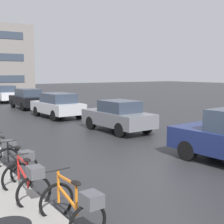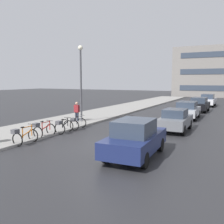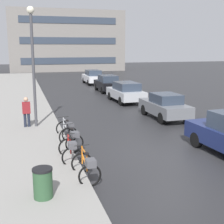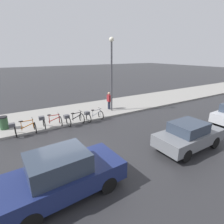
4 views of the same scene
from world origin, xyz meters
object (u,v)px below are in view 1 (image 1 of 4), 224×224
(bicycle_second, at_px, (27,181))
(car_white, at_px, (5,94))
(bicycle_third, at_px, (18,163))
(car_grey, at_px, (118,116))
(bicycle_farthest, at_px, (2,151))
(car_silver, at_px, (57,105))
(car_black, at_px, (28,98))
(bicycle_nearest, at_px, (75,207))

(bicycle_second, distance_m, car_white, 24.76)
(bicycle_third, bearing_deg, car_grey, 33.95)
(bicycle_farthest, bearing_deg, bicycle_third, -91.07)
(bicycle_second, bearing_deg, bicycle_farthest, 84.03)
(bicycle_second, xyz_separation_m, car_white, (6.31, 23.94, 0.29))
(car_silver, xyz_separation_m, car_black, (0.17, 5.80, 0.01))
(bicycle_farthest, distance_m, car_silver, 10.34)
(bicycle_nearest, bearing_deg, car_white, 76.67)
(bicycle_nearest, bearing_deg, bicycle_third, 89.10)
(bicycle_nearest, distance_m, car_grey, 9.62)
(car_grey, bearing_deg, car_silver, 93.62)
(bicycle_third, xyz_separation_m, car_grey, (6.14, 4.13, 0.25))
(bicycle_third, bearing_deg, car_white, 74.95)
(bicycle_nearest, relative_size, car_grey, 0.37)
(car_silver, bearing_deg, car_white, 88.78)
(bicycle_second, bearing_deg, car_silver, 62.44)
(bicycle_third, xyz_separation_m, bicycle_farthest, (0.03, 1.49, -0.01))
(bicycle_nearest, distance_m, car_black, 20.02)
(car_silver, distance_m, car_black, 5.80)
(bicycle_third, height_order, bicycle_farthest, bicycle_third)
(bicycle_third, xyz_separation_m, car_black, (5.93, 15.88, 0.30))
(bicycle_second, xyz_separation_m, car_grey, (6.43, 5.65, 0.24))
(car_grey, xyz_separation_m, car_silver, (-0.38, 5.95, 0.04))
(car_black, bearing_deg, car_grey, -88.98)
(car_silver, height_order, car_black, car_black)
(bicycle_nearest, relative_size, car_white, 0.33)
(bicycle_farthest, xyz_separation_m, car_black, (5.90, 14.39, 0.31))
(bicycle_third, relative_size, bicycle_farthest, 0.97)
(car_white, bearing_deg, car_black, -90.83)
(car_silver, relative_size, car_black, 1.04)
(bicycle_nearest, bearing_deg, bicycle_second, 97.89)
(bicycle_nearest, bearing_deg, bicycle_farthest, 89.05)
(bicycle_second, height_order, car_white, car_white)
(car_black, bearing_deg, bicycle_third, -110.49)
(bicycle_second, distance_m, car_silver, 13.08)
(bicycle_nearest, xyz_separation_m, bicycle_second, (-0.24, 1.70, 0.01))
(car_black, bearing_deg, bicycle_nearest, -107.39)
(car_grey, bearing_deg, bicycle_nearest, -130.09)
(bicycle_nearest, bearing_deg, car_black, 72.61)
(bicycle_second, xyz_separation_m, bicycle_third, (0.29, 1.52, -0.02))
(bicycle_second, relative_size, car_white, 0.32)
(bicycle_second, relative_size, bicycle_farthest, 0.96)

